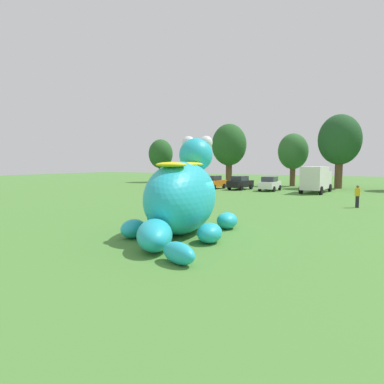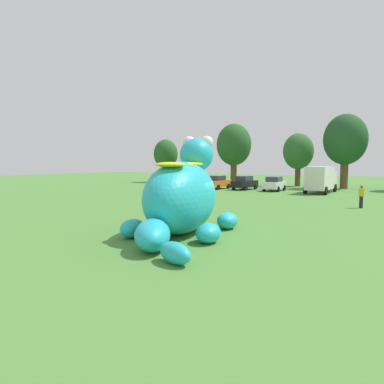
{
  "view_description": "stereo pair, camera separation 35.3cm",
  "coord_description": "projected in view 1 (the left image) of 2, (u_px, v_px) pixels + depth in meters",
  "views": [
    {
      "loc": [
        8.33,
        -15.42,
        3.41
      ],
      "look_at": [
        -0.42,
        0.02,
        1.92
      ],
      "focal_mm": 32.96,
      "sensor_mm": 36.0,
      "label": 1
    },
    {
      "loc": [
        8.64,
        -15.24,
        3.41
      ],
      "look_at": [
        -0.42,
        0.02,
        1.92
      ],
      "focal_mm": 32.96,
      "sensor_mm": 36.0,
      "label": 2
    }
  ],
  "objects": [
    {
      "name": "tree_mid_left",
      "position": [
        229.0,
        145.0,
        52.5
      ],
      "size": [
        5.15,
        5.15,
        9.13
      ],
      "color": "brown",
      "rests_on": "ground"
    },
    {
      "name": "car_black",
      "position": [
        240.0,
        183.0,
        44.37
      ],
      "size": [
        2.32,
        4.28,
        1.72
      ],
      "color": "black",
      "rests_on": "ground"
    },
    {
      "name": "spectator_mid_field",
      "position": [
        357.0,
        196.0,
        26.56
      ],
      "size": [
        0.38,
        0.26,
        1.71
      ],
      "color": "black",
      "rests_on": "ground"
    },
    {
      "name": "ground_plane",
      "position": [
        199.0,
        230.0,
        17.74
      ],
      "size": [
        160.0,
        160.0,
        0.0
      ],
      "primitive_type": "plane",
      "color": "#4C8438"
    },
    {
      "name": "spectator_wandering",
      "position": [
        186.0,
        201.0,
        23.48
      ],
      "size": [
        0.38,
        0.26,
        1.71
      ],
      "color": "black",
      "rests_on": "ground"
    },
    {
      "name": "car_orange",
      "position": [
        213.0,
        182.0,
        45.52
      ],
      "size": [
        2.22,
        4.24,
        1.72
      ],
      "color": "orange",
      "rests_on": "ground"
    },
    {
      "name": "car_white",
      "position": [
        270.0,
        184.0,
        42.39
      ],
      "size": [
        1.96,
        4.11,
        1.72
      ],
      "color": "white",
      "rests_on": "ground"
    },
    {
      "name": "tree_centre",
      "position": [
        340.0,
        140.0,
        45.74
      ],
      "size": [
        5.42,
        5.42,
        9.63
      ],
      "color": "brown",
      "rests_on": "ground"
    },
    {
      "name": "tree_left",
      "position": [
        192.0,
        158.0,
        57.42
      ],
      "size": [
        3.56,
        3.56,
        6.31
      ],
      "color": "brown",
      "rests_on": "ground"
    },
    {
      "name": "tree_far_left",
      "position": [
        161.0,
        154.0,
        60.74
      ],
      "size": [
        4.15,
        4.15,
        7.37
      ],
      "color": "brown",
      "rests_on": "ground"
    },
    {
      "name": "giant_inflatable_creature",
      "position": [
        182.0,
        196.0,
        16.93
      ],
      "size": [
        6.46,
        8.93,
        4.88
      ],
      "color": "#23B2C6",
      "rests_on": "ground"
    },
    {
      "name": "box_truck",
      "position": [
        316.0,
        179.0,
        39.57
      ],
      "size": [
        2.6,
        6.49,
        2.95
      ],
      "color": "silver",
      "rests_on": "ground"
    },
    {
      "name": "tree_centre_left",
      "position": [
        293.0,
        152.0,
        50.47
      ],
      "size": [
        4.26,
        4.26,
        7.56
      ],
      "color": "brown",
      "rests_on": "ground"
    },
    {
      "name": "spectator_by_cars",
      "position": [
        173.0,
        198.0,
        25.6
      ],
      "size": [
        0.38,
        0.26,
        1.71
      ],
      "color": "#2D334C",
      "rests_on": "ground"
    }
  ]
}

